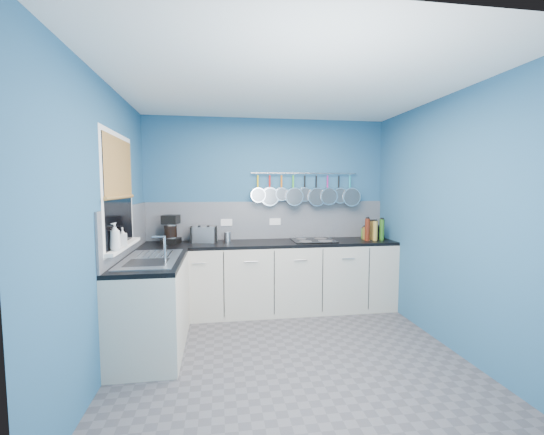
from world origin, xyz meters
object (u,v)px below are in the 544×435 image
object	(u,v)px
toaster	(204,234)
hob	(313,240)
paper_towel	(171,234)
soap_bottle_a	(115,237)
coffee_maker	(171,229)
soap_bottle_b	(123,237)
canister	(227,237)

from	to	relation	value
toaster	hob	world-z (taller)	toaster
paper_towel	toaster	size ratio (longest dim) A/B	0.77
soap_bottle_a	paper_towel	size ratio (longest dim) A/B	1.01
paper_towel	coffee_maker	xyz separation A→B (m)	(-0.01, 0.01, 0.06)
soap_bottle_a	hob	size ratio (longest dim) A/B	0.45
soap_bottle_b	canister	xyz separation A→B (m)	(0.99, 1.08, -0.17)
hob	coffee_maker	bearing A→B (deg)	178.20
toaster	canister	world-z (taller)	toaster
canister	hob	world-z (taller)	canister
soap_bottle_a	paper_towel	bearing A→B (deg)	76.69
soap_bottle_b	paper_towel	xyz separation A→B (m)	(0.30, 1.03, -0.12)
coffee_maker	toaster	bearing A→B (deg)	18.36
paper_towel	hob	bearing A→B (deg)	-1.45
soap_bottle_a	paper_towel	xyz separation A→B (m)	(0.30, 1.27, -0.15)
soap_bottle_b	coffee_maker	size ratio (longest dim) A/B	0.49
canister	hob	bearing A→B (deg)	-4.99
soap_bottle_b	hob	distance (m)	2.32
soap_bottle_a	soap_bottle_b	size ratio (longest dim) A/B	1.39
soap_bottle_a	coffee_maker	bearing A→B (deg)	77.10
canister	soap_bottle_b	bearing A→B (deg)	-132.31
soap_bottle_a	canister	bearing A→B (deg)	53.20
soap_bottle_a	coffee_maker	xyz separation A→B (m)	(0.29, 1.28, -0.09)
coffee_maker	soap_bottle_b	bearing A→B (deg)	-93.45
coffee_maker	hob	distance (m)	1.80
canister	soap_bottle_a	bearing A→B (deg)	-126.80
soap_bottle_b	soap_bottle_a	bearing A→B (deg)	-90.00
paper_towel	canister	world-z (taller)	paper_towel
soap_bottle_a	toaster	bearing A→B (deg)	62.39
toaster	hob	size ratio (longest dim) A/B	0.58
toaster	hob	xyz separation A→B (m)	(1.40, -0.10, -0.09)
coffee_maker	canister	size ratio (longest dim) A/B	2.85
coffee_maker	paper_towel	bearing A→B (deg)	-45.56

